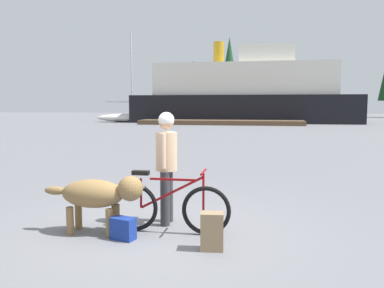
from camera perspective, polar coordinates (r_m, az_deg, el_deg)
name	(u,v)px	position (r m, az deg, el deg)	size (l,w,h in m)	color
ground_plane	(155,232)	(5.72, -5.46, -12.58)	(160.00, 160.00, 0.00)	slate
bicycle	(169,207)	(5.56, -3.41, -9.07)	(1.72, 0.44, 0.90)	black
person_cyclist	(167,157)	(5.87, -3.72, -1.94)	(0.32, 0.53, 1.69)	#333338
dog	(99,194)	(5.65, -13.37, -7.13)	(1.45, 0.46, 0.83)	olive
backpack	(212,231)	(4.97, 2.92, -12.55)	(0.28, 0.20, 0.47)	#8C7251
handbag_pannier	(123,228)	(5.43, -9.98, -12.00)	(0.32, 0.18, 0.29)	navy
dock_pier	(220,122)	(35.83, 4.16, 3.15)	(14.83, 2.91, 0.40)	brown
ferry_boat	(245,94)	(41.74, 7.72, 7.18)	(22.45, 8.12, 8.35)	black
sailboat_moored	(132,117)	(41.29, -8.69, 3.85)	(7.75, 2.17, 9.06)	silver
pine_tree_far_left	(193,82)	(62.65, 0.11, 8.96)	(4.22, 4.22, 8.69)	#4C331E
pine_tree_center	(229,70)	(61.14, 5.44, 10.65)	(3.44, 3.44, 12.05)	#4C331E
pine_tree_mid_back	(278,72)	(65.09, 12.36, 10.18)	(4.33, 4.33, 11.29)	#4C331E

